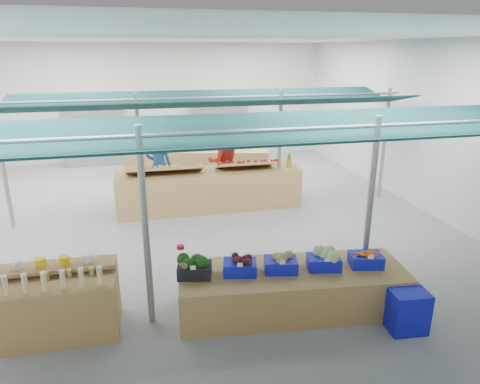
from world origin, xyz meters
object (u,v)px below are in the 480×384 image
at_px(bottle_shelf, 48,304).
at_px(veg_counter, 292,289).
at_px(vendor_left, 159,165).
at_px(fruit_counter, 209,189).
at_px(vendor_right, 223,161).
at_px(crate_stack, 408,312).

relative_size(bottle_shelf, veg_counter, 0.56).
bearing_deg(vendor_left, fruit_counter, 137.84).
distance_m(bottle_shelf, vendor_right, 6.85).
height_order(bottle_shelf, vendor_right, vendor_right).
xyz_separation_m(bottle_shelf, fruit_counter, (3.12, 4.63, 0.03)).
height_order(fruit_counter, vendor_left, vendor_left).
height_order(fruit_counter, vendor_right, vendor_right).
bearing_deg(veg_counter, vendor_right, 95.36).
bearing_deg(bottle_shelf, vendor_right, 58.34).
bearing_deg(bottle_shelf, fruit_counter, 57.36).
bearing_deg(fruit_counter, vendor_left, 137.84).
relative_size(bottle_shelf, vendor_right, 1.05).
xyz_separation_m(crate_stack, vendor_left, (-3.13, 6.91, 0.61)).
bearing_deg(bottle_shelf, crate_stack, -11.76).
bearing_deg(vendor_right, veg_counter, 89.32).
distance_m(fruit_counter, crate_stack, 6.12).
height_order(crate_stack, vendor_left, vendor_left).
bearing_deg(crate_stack, veg_counter, 147.05).
bearing_deg(vendor_right, fruit_counter, 61.74).
height_order(veg_counter, vendor_right, vendor_right).
distance_m(bottle_shelf, veg_counter, 3.62).
xyz_separation_m(bottle_shelf, vendor_right, (3.72, 5.73, 0.47)).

